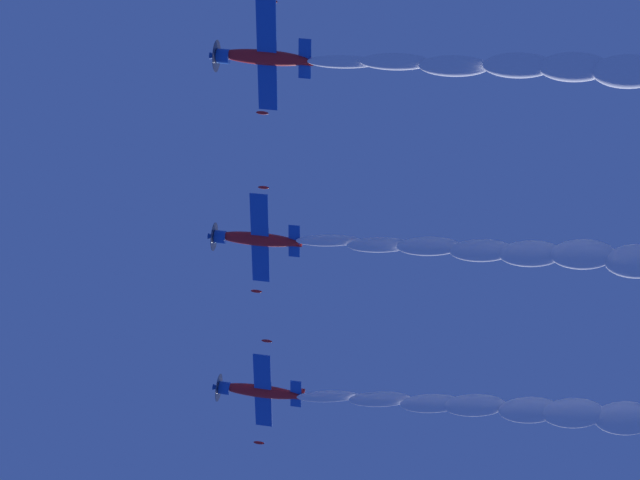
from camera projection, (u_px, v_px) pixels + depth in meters
airplane_lead at (261, 57)px, 63.79m from camera, size 8.19×8.27×4.48m
airplane_left_wingman at (255, 239)px, 70.56m from camera, size 8.20×8.33×4.23m
airplane_right_wingman at (258, 391)px, 73.13m from camera, size 8.19×8.30×4.41m
smoke_trail_lead at (627, 67)px, 61.13m from camera, size 31.89×23.93×6.00m
smoke_trail_left_wingman at (580, 256)px, 68.08m from camera, size 32.51×23.21×5.75m
smoke_trail_right_wingman at (572, 413)px, 70.57m from camera, size 32.37×23.28×5.95m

